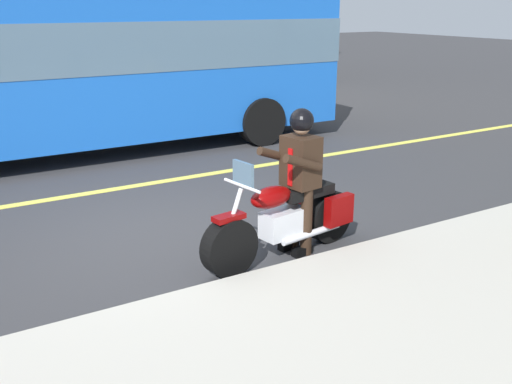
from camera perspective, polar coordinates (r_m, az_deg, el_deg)
The scene contains 5 objects.
ground_plane at distance 7.91m, azimuth -9.60°, elevation -3.62°, with size 80.00×80.00×0.00m, color #333335.
lane_center_stripe at distance 9.70m, azimuth -14.00°, elevation 0.21°, with size 60.00×0.16×0.01m, color #E5DB4C.
motorcycle_main at distance 6.88m, azimuth 3.03°, elevation -2.69°, with size 2.22×0.80×1.26m.
rider_main at distance 6.82m, azimuth 4.26°, elevation 2.27°, with size 0.68×0.62×1.74m.
bus_near at distance 11.88m, azimuth -17.89°, elevation 12.31°, with size 11.05×2.70×3.30m.
Camera 1 is at (2.60, 6.89, 2.88)m, focal length 41.12 mm.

